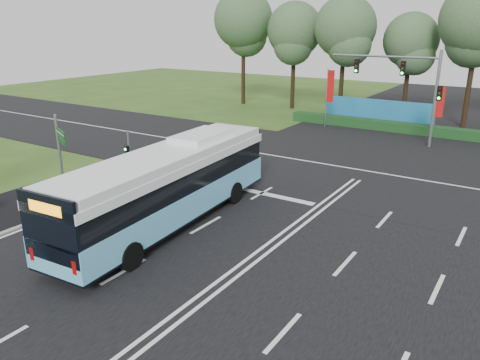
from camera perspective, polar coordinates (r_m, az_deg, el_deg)
ground at (r=19.64m, az=3.60°, el=-7.73°), size 120.00×120.00×0.00m
road_main at (r=19.63m, az=3.60°, el=-7.68°), size 20.00×120.00×0.04m
road_cross at (r=29.99m, az=14.97°, el=1.07°), size 120.00×14.00×0.05m
bike_path at (r=25.92m, az=-24.90°, el=-2.79°), size 5.00×18.00×0.06m
kerb_strip at (r=24.00m, az=-21.79°, el=-3.93°), size 0.25×18.00×0.12m
city_bus at (r=20.97m, az=-8.66°, el=-0.64°), size 3.63×13.11×3.72m
pedestrian_signal at (r=26.63m, az=-13.37°, el=2.84°), size 0.29×0.41×3.15m
street_sign at (r=24.95m, az=-21.03°, el=3.55°), size 1.60×0.79×4.45m
banner_flag_left at (r=41.73m, az=10.83°, el=10.73°), size 0.73×0.24×5.09m
banner_flag_mid at (r=39.01m, az=23.04°, el=8.40°), size 0.64×0.09×4.33m
traffic_light_gantry at (r=37.10m, az=20.16°, el=11.16°), size 8.41×0.28×7.00m
hedge at (r=41.66m, az=20.55°, el=5.83°), size 22.00×1.20×0.80m
blue_hoarding at (r=44.88m, az=16.40°, el=7.99°), size 10.00×0.30×2.20m
eucalyptus_row at (r=47.12m, az=22.57°, el=16.80°), size 48.04×9.30×12.40m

